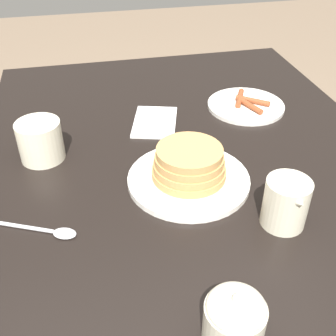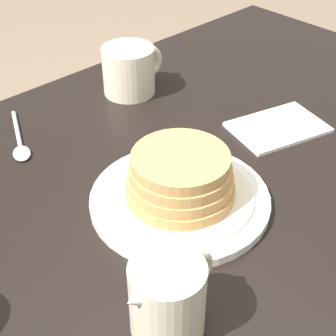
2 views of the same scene
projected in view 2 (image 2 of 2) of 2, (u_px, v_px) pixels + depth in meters
dining_table at (185, 281)px, 0.74m from camera, size 1.36×0.88×0.76m
pancake_plate at (180, 186)px, 0.67m from camera, size 0.24×0.24×0.08m
coffee_mug at (130, 69)px, 0.91m from camera, size 0.12×0.09×0.09m
creamer_pitcher at (167, 298)px, 0.51m from camera, size 0.12×0.08×0.10m
napkin at (278, 127)px, 0.84m from camera, size 0.17×0.14×0.01m
spoon at (20, 144)px, 0.80m from camera, size 0.08×0.14×0.01m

